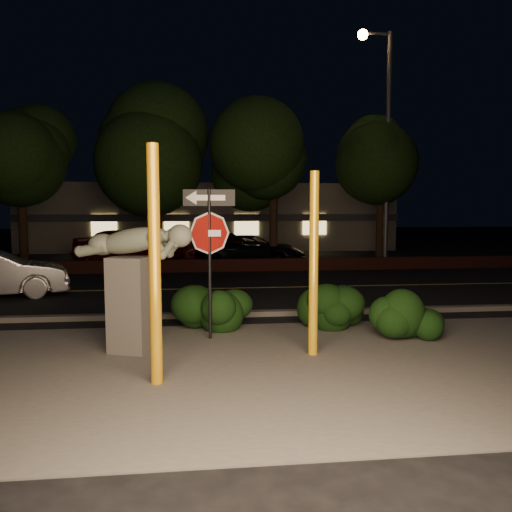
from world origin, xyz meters
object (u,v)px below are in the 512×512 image
at_px(sculpture, 133,274).
at_px(parked_car_dark, 251,250).
at_px(yellow_pole_left, 155,266).
at_px(yellow_pole_right, 314,265).
at_px(streetlight, 383,128).
at_px(signpost, 209,234).
at_px(parked_car_red, 129,246).
at_px(parked_car_darkred, 223,246).

height_order(sculpture, parked_car_dark, sculpture).
bearing_deg(parked_car_dark, yellow_pole_left, -172.51).
bearing_deg(yellow_pole_right, parked_car_dark, 88.46).
relative_size(yellow_pole_right, streetlight, 0.31).
relative_size(signpost, parked_car_red, 0.59).
bearing_deg(yellow_pole_left, signpost, 71.01).
relative_size(yellow_pole_right, parked_car_darkred, 0.61).
bearing_deg(signpost, sculpture, -153.67).
bearing_deg(sculpture, signpost, 43.70).
xyz_separation_m(parked_car_red, parked_car_dark, (5.47, -0.70, -0.18)).
relative_size(parked_car_red, parked_car_dark, 1.03).
bearing_deg(parked_car_darkred, sculpture, 168.24).
bearing_deg(sculpture, yellow_pole_right, 7.04).
bearing_deg(sculpture, parked_car_darkred, 99.01).
distance_m(yellow_pole_right, streetlight, 15.19).
xyz_separation_m(yellow_pole_right, parked_car_dark, (0.37, 13.90, -0.93)).
xyz_separation_m(yellow_pole_left, yellow_pole_right, (2.58, 1.15, -0.14)).
distance_m(streetlight, parked_car_darkred, 9.02).
bearing_deg(sculpture, parked_car_red, 115.80).
bearing_deg(parked_car_darkred, parked_car_red, 97.41).
distance_m(yellow_pole_right, sculpture, 3.18).
bearing_deg(streetlight, signpost, -119.99).
height_order(sculpture, streetlight, streetlight).
xyz_separation_m(yellow_pole_left, parked_car_red, (-2.51, 15.75, -0.89)).
bearing_deg(parked_car_dark, yellow_pole_right, -162.94).
distance_m(yellow_pole_left, streetlight, 17.29).
bearing_deg(streetlight, sculpture, -122.84).
bearing_deg(yellow_pole_left, yellow_pole_right, 23.98).
xyz_separation_m(signpost, streetlight, (7.86, 11.91, 3.99)).
height_order(yellow_pole_left, sculpture, yellow_pole_left).
bearing_deg(yellow_pole_left, streetlight, 58.75).
height_order(parked_car_red, parked_car_darkred, parked_car_red).
distance_m(sculpture, parked_car_darkred, 14.98).
height_order(yellow_pole_left, signpost, yellow_pole_left).
bearing_deg(signpost, parked_car_red, 104.47).
bearing_deg(streetlight, parked_car_dark, 176.15).
bearing_deg(parked_car_red, sculpture, -154.71).
xyz_separation_m(sculpture, parked_car_red, (-1.97, 14.01, -0.57)).
height_order(yellow_pole_left, streetlight, streetlight).
bearing_deg(yellow_pole_right, sculpture, 169.25).
relative_size(yellow_pole_right, parked_car_dark, 0.66).
height_order(streetlight, parked_car_dark, streetlight).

